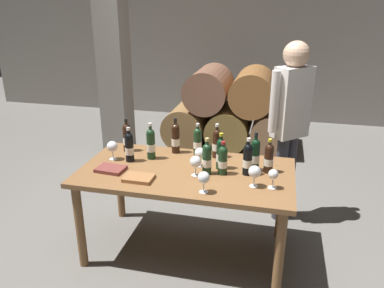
{
  "coord_description": "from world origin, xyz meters",
  "views": [
    {
      "loc": [
        0.68,
        -2.68,
        2.04
      ],
      "look_at": [
        0.0,
        0.2,
        0.91
      ],
      "focal_mm": 35.52,
      "sensor_mm": 36.0,
      "label": 1
    }
  ],
  "objects_px": {
    "wine_bottle_4": "(129,147)",
    "wine_bottle_9": "(151,143)",
    "wine_bottle_11": "(221,153)",
    "wine_glass_3": "(200,153)",
    "tasting_notebook": "(111,169)",
    "leather_ledger": "(139,178)",
    "dining_table": "(186,180)",
    "wine_glass_4": "(204,178)",
    "wine_glass_2": "(255,172)",
    "sommelier_presenting": "(291,116)",
    "wine_bottle_2": "(223,160)",
    "wine_bottle_10": "(217,143)",
    "wine_bottle_3": "(207,158)",
    "wine_bottle_8": "(127,137)",
    "wine_bottle_7": "(255,154)",
    "wine_bottle_5": "(198,141)",
    "wine_bottle_6": "(248,159)",
    "wine_glass_0": "(112,147)",
    "wine_bottle_0": "(269,158)",
    "wine_bottle_1": "(176,138)",
    "wine_glass_1": "(273,175)",
    "wine_glass_5": "(196,162)"
  },
  "relations": [
    {
      "from": "wine_bottle_5",
      "to": "sommelier_presenting",
      "type": "relative_size",
      "value": 0.17
    },
    {
      "from": "wine_bottle_2",
      "to": "wine_bottle_10",
      "type": "height_order",
      "value": "wine_bottle_10"
    },
    {
      "from": "wine_glass_0",
      "to": "leather_ledger",
      "type": "xyz_separation_m",
      "value": [
        0.35,
        -0.32,
        -0.1
      ]
    },
    {
      "from": "wine_glass_2",
      "to": "wine_glass_4",
      "type": "height_order",
      "value": "wine_glass_2"
    },
    {
      "from": "wine_bottle_11",
      "to": "wine_glass_3",
      "type": "relative_size",
      "value": 1.87
    },
    {
      "from": "dining_table",
      "to": "wine_glass_0",
      "type": "bearing_deg",
      "value": 174.09
    },
    {
      "from": "sommelier_presenting",
      "to": "leather_ledger",
      "type": "bearing_deg",
      "value": -137.72
    },
    {
      "from": "leather_ledger",
      "to": "tasting_notebook",
      "type": "bearing_deg",
      "value": 160.15
    },
    {
      "from": "tasting_notebook",
      "to": "leather_ledger",
      "type": "height_order",
      "value": "same"
    },
    {
      "from": "dining_table",
      "to": "wine_bottle_7",
      "type": "height_order",
      "value": "wine_bottle_7"
    },
    {
      "from": "wine_bottle_7",
      "to": "wine_bottle_9",
      "type": "distance_m",
      "value": 0.88
    },
    {
      "from": "wine_bottle_11",
      "to": "wine_glass_3",
      "type": "height_order",
      "value": "wine_bottle_11"
    },
    {
      "from": "wine_bottle_4",
      "to": "wine_bottle_9",
      "type": "xyz_separation_m",
      "value": [
        0.16,
        0.1,
        0.01
      ]
    },
    {
      "from": "wine_glass_0",
      "to": "wine_glass_3",
      "type": "bearing_deg",
      "value": 2.44
    },
    {
      "from": "leather_ledger",
      "to": "sommelier_presenting",
      "type": "relative_size",
      "value": 0.13
    },
    {
      "from": "wine_bottle_0",
      "to": "wine_bottle_9",
      "type": "bearing_deg",
      "value": 177.18
    },
    {
      "from": "wine_bottle_6",
      "to": "wine_bottle_9",
      "type": "distance_m",
      "value": 0.84
    },
    {
      "from": "dining_table",
      "to": "wine_glass_2",
      "type": "relative_size",
      "value": 10.37
    },
    {
      "from": "wine_bottle_2",
      "to": "wine_bottle_11",
      "type": "bearing_deg",
      "value": 108.13
    },
    {
      "from": "wine_bottle_0",
      "to": "wine_glass_5",
      "type": "relative_size",
      "value": 1.71
    },
    {
      "from": "wine_bottle_2",
      "to": "wine_glass_3",
      "type": "height_order",
      "value": "wine_bottle_2"
    },
    {
      "from": "wine_bottle_0",
      "to": "wine_bottle_11",
      "type": "xyz_separation_m",
      "value": [
        -0.38,
        -0.02,
        0.01
      ]
    },
    {
      "from": "wine_bottle_7",
      "to": "leather_ledger",
      "type": "height_order",
      "value": "wine_bottle_7"
    },
    {
      "from": "wine_bottle_3",
      "to": "wine_bottle_2",
      "type": "bearing_deg",
      "value": 11.86
    },
    {
      "from": "wine_bottle_11",
      "to": "wine_glass_3",
      "type": "xyz_separation_m",
      "value": [
        -0.17,
        0.0,
        -0.02
      ]
    },
    {
      "from": "wine_bottle_2",
      "to": "dining_table",
      "type": "bearing_deg",
      "value": -179.74
    },
    {
      "from": "wine_glass_0",
      "to": "wine_glass_1",
      "type": "height_order",
      "value": "wine_glass_0"
    },
    {
      "from": "wine_bottle_10",
      "to": "sommelier_presenting",
      "type": "xyz_separation_m",
      "value": [
        0.6,
        0.43,
        0.15
      ]
    },
    {
      "from": "wine_glass_2",
      "to": "wine_glass_4",
      "type": "bearing_deg",
      "value": -152.83
    },
    {
      "from": "wine_bottle_3",
      "to": "wine_bottle_8",
      "type": "height_order",
      "value": "wine_bottle_8"
    },
    {
      "from": "wine_glass_3",
      "to": "wine_bottle_3",
      "type": "bearing_deg",
      "value": -56.76
    },
    {
      "from": "dining_table",
      "to": "wine_bottle_4",
      "type": "xyz_separation_m",
      "value": [
        -0.51,
        0.07,
        0.22
      ]
    },
    {
      "from": "wine_bottle_6",
      "to": "wine_bottle_8",
      "type": "xyz_separation_m",
      "value": [
        -1.1,
        0.25,
        0.0
      ]
    },
    {
      "from": "wine_bottle_5",
      "to": "wine_bottle_4",
      "type": "bearing_deg",
      "value": -151.82
    },
    {
      "from": "wine_bottle_6",
      "to": "sommelier_presenting",
      "type": "relative_size",
      "value": 0.18
    },
    {
      "from": "wine_bottle_6",
      "to": "wine_bottle_5",
      "type": "bearing_deg",
      "value": 146.1
    },
    {
      "from": "wine_bottle_8",
      "to": "leather_ledger",
      "type": "bearing_deg",
      "value": -59.93
    },
    {
      "from": "wine_bottle_3",
      "to": "wine_glass_5",
      "type": "height_order",
      "value": "wine_bottle_3"
    },
    {
      "from": "sommelier_presenting",
      "to": "dining_table",
      "type": "bearing_deg",
      "value": -136.55
    },
    {
      "from": "wine_bottle_2",
      "to": "wine_glass_3",
      "type": "xyz_separation_m",
      "value": [
        -0.2,
        0.1,
        -0.01
      ]
    },
    {
      "from": "dining_table",
      "to": "wine_glass_4",
      "type": "height_order",
      "value": "wine_glass_4"
    },
    {
      "from": "wine_bottle_3",
      "to": "wine_bottle_8",
      "type": "bearing_deg",
      "value": 158.65
    },
    {
      "from": "wine_bottle_3",
      "to": "leather_ledger",
      "type": "xyz_separation_m",
      "value": [
        -0.48,
        -0.23,
        -0.11
      ]
    },
    {
      "from": "wine_glass_2",
      "to": "wine_bottle_1",
      "type": "bearing_deg",
      "value": 145.33
    },
    {
      "from": "tasting_notebook",
      "to": "leather_ledger",
      "type": "bearing_deg",
      "value": -14.99
    },
    {
      "from": "wine_glass_3",
      "to": "leather_ledger",
      "type": "distance_m",
      "value": 0.54
    },
    {
      "from": "wine_bottle_4",
      "to": "sommelier_presenting",
      "type": "xyz_separation_m",
      "value": [
        1.3,
        0.68,
        0.15
      ]
    },
    {
      "from": "wine_bottle_2",
      "to": "wine_glass_1",
      "type": "xyz_separation_m",
      "value": [
        0.39,
        -0.16,
        -0.01
      ]
    },
    {
      "from": "wine_bottle_7",
      "to": "wine_bottle_8",
      "type": "height_order",
      "value": "wine_bottle_7"
    },
    {
      "from": "wine_bottle_8",
      "to": "tasting_notebook",
      "type": "distance_m",
      "value": 0.45
    }
  ]
}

